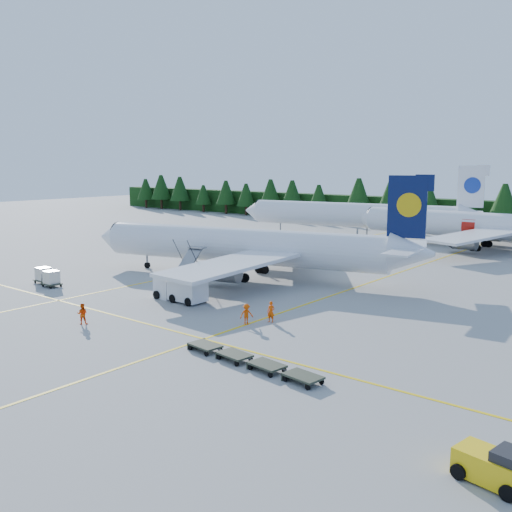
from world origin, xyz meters
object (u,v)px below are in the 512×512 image
Objects in this scene: airliner_navy at (235,246)px; airliner_red at (468,225)px; baggage_tug at (495,466)px; airstairs at (180,278)px; service_truck at (180,287)px.

airliner_navy reaches higher than airliner_red.
baggage_tug is (24.39, -68.30, -2.86)m from airliner_red.
airliner_navy is 43.32m from airliner_red.
airstairs is 1.98× the size of baggage_tug.
service_truck is at bearing -100.10° from airliner_red.
airstairs is at bearing -112.97° from airliner_navy.
airliner_red reaches higher than service_truck.
airliner_red is (13.74, 41.09, -0.02)m from airliner_navy.
service_truck is (5.15, -4.83, 0.53)m from airstairs.
service_truck is at bearing -87.25° from airliner_navy.
service_truck is 37.11m from baggage_tug.
airliner_red is at bearing 60.17° from airstairs.
service_truck is 1.78× the size of baggage_tug.
airliner_navy is 12.64× the size of baggage_tug.
airliner_red is 72.58m from baggage_tug.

